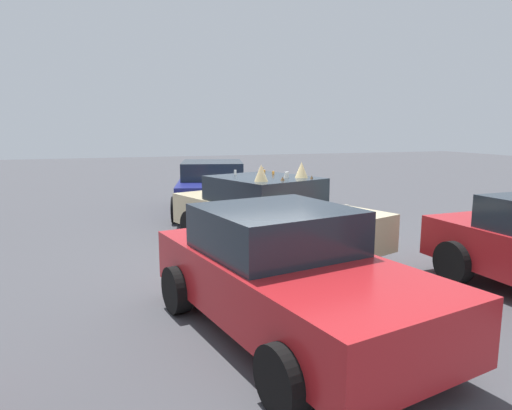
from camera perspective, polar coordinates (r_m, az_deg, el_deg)
name	(u,v)px	position (r m, az deg, el deg)	size (l,w,h in m)	color
ground_plane	(270,249)	(9.10, 1.80, -5.49)	(60.00, 60.00, 0.00)	#47474C
art_car_decorated	(269,213)	(8.97, 1.66, -1.00)	(4.95, 3.27, 1.72)	beige
parked_sedan_behind_left	(286,273)	(5.37, 3.80, -8.51)	(4.26, 2.63, 1.45)	red
parked_sedan_near_left	(212,187)	(12.85, -5.46, 2.26)	(4.39, 2.72, 1.44)	navy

